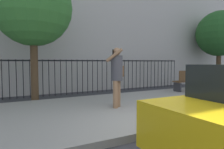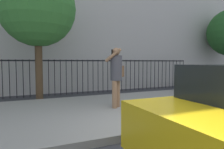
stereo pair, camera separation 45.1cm
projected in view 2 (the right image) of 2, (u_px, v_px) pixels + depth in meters
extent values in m
plane|color=#333338|center=(168.00, 135.00, 4.11)|extent=(60.00, 60.00, 0.00)
cube|color=gray|center=(120.00, 108.00, 6.11)|extent=(28.00, 4.40, 0.15)
cube|color=black|center=(85.00, 61.00, 9.40)|extent=(12.00, 0.04, 0.06)
cylinder|color=black|center=(2.00, 79.00, 8.04)|extent=(0.03, 0.03, 1.60)
cylinder|color=black|center=(9.00, 79.00, 8.15)|extent=(0.03, 0.03, 1.60)
cylinder|color=black|center=(16.00, 79.00, 8.25)|extent=(0.03, 0.03, 1.60)
cylinder|color=black|center=(23.00, 79.00, 8.35)|extent=(0.03, 0.03, 1.60)
cylinder|color=black|center=(30.00, 78.00, 8.46)|extent=(0.03, 0.03, 1.60)
cylinder|color=black|center=(36.00, 78.00, 8.56)|extent=(0.03, 0.03, 1.60)
cylinder|color=black|center=(43.00, 78.00, 8.66)|extent=(0.03, 0.03, 1.60)
cylinder|color=black|center=(49.00, 78.00, 8.77)|extent=(0.03, 0.03, 1.60)
cylinder|color=black|center=(55.00, 78.00, 8.87)|extent=(0.03, 0.03, 1.60)
cylinder|color=black|center=(61.00, 77.00, 8.98)|extent=(0.03, 0.03, 1.60)
cylinder|color=black|center=(66.00, 77.00, 9.08)|extent=(0.03, 0.03, 1.60)
cylinder|color=black|center=(72.00, 77.00, 9.18)|extent=(0.03, 0.03, 1.60)
cylinder|color=black|center=(77.00, 77.00, 9.29)|extent=(0.03, 0.03, 1.60)
cylinder|color=black|center=(83.00, 77.00, 9.39)|extent=(0.03, 0.03, 1.60)
cylinder|color=black|center=(88.00, 77.00, 9.49)|extent=(0.03, 0.03, 1.60)
cylinder|color=black|center=(93.00, 76.00, 9.60)|extent=(0.03, 0.03, 1.60)
cylinder|color=black|center=(98.00, 76.00, 9.70)|extent=(0.03, 0.03, 1.60)
cylinder|color=black|center=(103.00, 76.00, 9.81)|extent=(0.03, 0.03, 1.60)
cylinder|color=black|center=(108.00, 76.00, 9.91)|extent=(0.03, 0.03, 1.60)
cylinder|color=black|center=(112.00, 76.00, 10.01)|extent=(0.03, 0.03, 1.60)
cylinder|color=black|center=(117.00, 76.00, 10.12)|extent=(0.03, 0.03, 1.60)
cylinder|color=black|center=(122.00, 76.00, 10.22)|extent=(0.03, 0.03, 1.60)
cylinder|color=black|center=(126.00, 75.00, 10.32)|extent=(0.03, 0.03, 1.60)
cylinder|color=black|center=(130.00, 75.00, 10.43)|extent=(0.03, 0.03, 1.60)
cylinder|color=black|center=(135.00, 75.00, 10.53)|extent=(0.03, 0.03, 1.60)
cylinder|color=black|center=(139.00, 75.00, 10.63)|extent=(0.03, 0.03, 1.60)
cylinder|color=black|center=(143.00, 75.00, 10.74)|extent=(0.03, 0.03, 1.60)
cylinder|color=black|center=(147.00, 75.00, 10.84)|extent=(0.03, 0.03, 1.60)
cylinder|color=black|center=(151.00, 75.00, 10.95)|extent=(0.03, 0.03, 1.60)
cylinder|color=black|center=(155.00, 74.00, 11.05)|extent=(0.03, 0.03, 1.60)
cylinder|color=black|center=(158.00, 74.00, 11.15)|extent=(0.03, 0.03, 1.60)
cylinder|color=black|center=(162.00, 74.00, 11.26)|extent=(0.03, 0.03, 1.60)
cylinder|color=black|center=(166.00, 74.00, 11.36)|extent=(0.03, 0.03, 1.60)
cylinder|color=black|center=(169.00, 74.00, 11.46)|extent=(0.03, 0.03, 1.60)
cylinder|color=black|center=(173.00, 74.00, 11.57)|extent=(0.03, 0.03, 1.60)
cylinder|color=black|center=(176.00, 74.00, 11.67)|extent=(0.03, 0.03, 1.60)
cylinder|color=black|center=(180.00, 74.00, 11.78)|extent=(0.03, 0.03, 1.60)
cylinder|color=black|center=(183.00, 74.00, 11.88)|extent=(0.03, 0.03, 1.60)
cylinder|color=black|center=(165.00, 134.00, 3.24)|extent=(0.64, 0.23, 0.64)
cylinder|color=#936B4C|center=(115.00, 94.00, 5.81)|extent=(0.15, 0.15, 0.80)
cylinder|color=#936B4C|center=(118.00, 93.00, 5.99)|extent=(0.15, 0.15, 0.80)
cylinder|color=#3F3F47|center=(116.00, 68.00, 5.85)|extent=(0.48, 0.48, 0.73)
sphere|color=#936B4C|center=(116.00, 52.00, 5.82)|extent=(0.23, 0.23, 0.23)
cylinder|color=#936B4C|center=(113.00, 55.00, 5.65)|extent=(0.39, 0.45, 0.39)
cylinder|color=#936B4C|center=(119.00, 69.00, 6.03)|extent=(0.09, 0.09, 0.56)
cube|color=black|center=(112.00, 52.00, 5.72)|extent=(0.06, 0.05, 0.15)
cube|color=brown|center=(120.00, 71.00, 6.09)|extent=(0.32, 0.30, 0.34)
cube|color=brown|center=(196.00, 82.00, 9.10)|extent=(1.60, 0.45, 0.05)
cube|color=brown|center=(199.00, 76.00, 8.91)|extent=(1.60, 0.06, 0.44)
cube|color=#333338|center=(184.00, 88.00, 8.84)|extent=(0.08, 0.41, 0.40)
cube|color=#333338|center=(207.00, 86.00, 9.40)|extent=(0.08, 0.41, 0.40)
cylinder|color=#4C3823|center=(39.00, 66.00, 7.46)|extent=(0.27, 0.27, 2.68)
sphere|color=#387A33|center=(38.00, 9.00, 7.33)|extent=(2.77, 2.77, 2.77)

